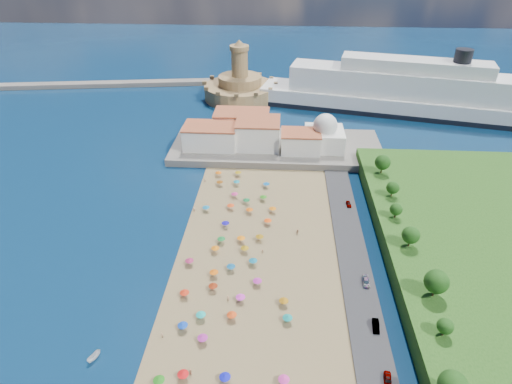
{
  "coord_description": "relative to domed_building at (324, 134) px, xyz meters",
  "views": [
    {
      "loc": [
        11.52,
        -95.74,
        83.16
      ],
      "look_at": [
        4.0,
        25.0,
        8.0
      ],
      "focal_mm": 30.0,
      "sensor_mm": 36.0,
      "label": 1
    }
  ],
  "objects": [
    {
      "name": "beach_parasols",
      "position": [
        -31.21,
        -81.61,
        -6.83
      ],
      "size": [
        30.56,
        115.62,
        2.2
      ],
      "color": "gray",
      "rests_on": "beach"
    },
    {
      "name": "terrace",
      "position": [
        -20.0,
        2.0,
        -7.47
      ],
      "size": [
        90.0,
        36.0,
        3.0
      ],
      "primitive_type": "cube",
      "color": "#59544C",
      "rests_on": "ground"
    },
    {
      "name": "cruise_ship",
      "position": [
        47.53,
        50.86,
        1.09
      ],
      "size": [
        156.81,
        56.52,
        34.0
      ],
      "color": "black",
      "rests_on": "ground"
    },
    {
      "name": "jetty",
      "position": [
        -42.0,
        37.0,
        -7.77
      ],
      "size": [
        18.0,
        70.0,
        2.4
      ],
      "primitive_type": "cube",
      "color": "#59544C",
      "rests_on": "ground"
    },
    {
      "name": "ground",
      "position": [
        -30.0,
        -71.0,
        -8.97
      ],
      "size": [
        700.0,
        700.0,
        0.0
      ],
      "primitive_type": "plane",
      "color": "#071938",
      "rests_on": "ground"
    },
    {
      "name": "domed_building",
      "position": [
        0.0,
        0.0,
        0.0
      ],
      "size": [
        16.0,
        16.0,
        15.0
      ],
      "color": "silver",
      "rests_on": "terrace"
    },
    {
      "name": "waterfront_buildings",
      "position": [
        -33.05,
        2.64,
        -1.1
      ],
      "size": [
        57.0,
        29.0,
        11.0
      ],
      "color": "silver",
      "rests_on": "terrace"
    },
    {
      "name": "breakwater",
      "position": [
        -140.0,
        82.0,
        -7.67
      ],
      "size": [
        199.03,
        34.77,
        2.6
      ],
      "primitive_type": "cube",
      "rotation": [
        0.0,
        0.0,
        0.14
      ],
      "color": "#59544C",
      "rests_on": "ground"
    },
    {
      "name": "beachgoers",
      "position": [
        -32.88,
        -81.56,
        -7.84
      ],
      "size": [
        36.4,
        97.99,
        1.89
      ],
      "color": "tan",
      "rests_on": "beach"
    },
    {
      "name": "fortress",
      "position": [
        -42.0,
        67.0,
        -2.29
      ],
      "size": [
        40.0,
        40.0,
        32.4
      ],
      "color": "#A18150",
      "rests_on": "ground"
    },
    {
      "name": "parked_cars",
      "position": [
        6.0,
        -84.07,
        -7.59
      ],
      "size": [
        2.22,
        71.98,
        1.45
      ],
      "color": "gray",
      "rests_on": "promenade"
    },
    {
      "name": "hillside_trees",
      "position": [
        18.07,
        -79.67,
        1.09
      ],
      "size": [
        10.68,
        108.19,
        7.61
      ],
      "color": "#382314",
      "rests_on": "hillside"
    }
  ]
}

